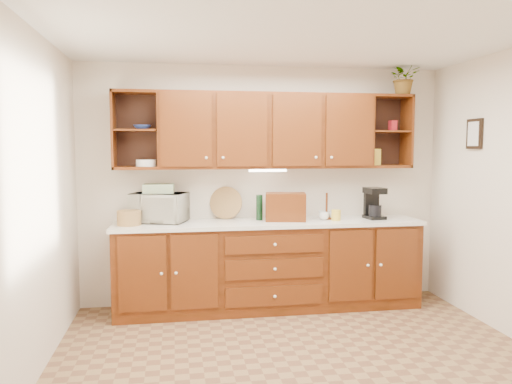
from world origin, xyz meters
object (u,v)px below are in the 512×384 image
object	(u,v)px
microwave	(159,207)
bread_box	(285,207)
coffee_maker	(374,204)
potted_plant	(404,78)

from	to	relation	value
microwave	bread_box	world-z (taller)	microwave
microwave	coffee_maker	size ratio (longest dim) A/B	1.61
bread_box	potted_plant	distance (m)	1.93
microwave	bread_box	bearing A→B (deg)	14.36
microwave	bread_box	distance (m)	1.33
coffee_maker	microwave	bearing A→B (deg)	172.41
microwave	bread_box	xyz separation A→B (m)	(1.32, -0.12, -0.00)
coffee_maker	potted_plant	size ratio (longest dim) A/B	0.92
microwave	potted_plant	size ratio (longest dim) A/B	1.48
bread_box	coffee_maker	bearing A→B (deg)	10.72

